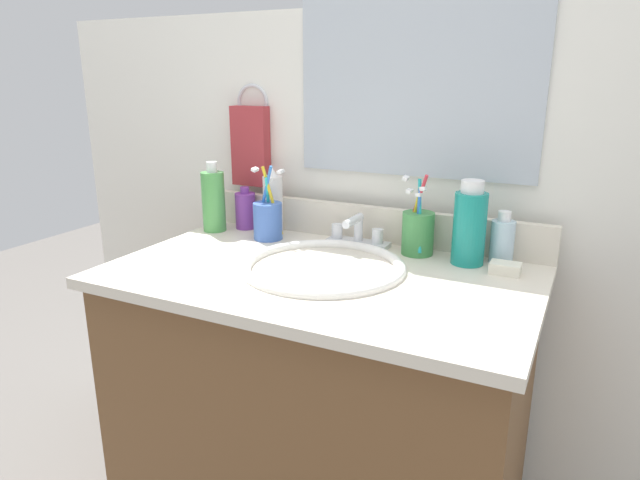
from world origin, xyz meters
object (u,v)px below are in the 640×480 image
bottle_lotion_white (273,202)px  cup_green (418,232)px  hand_towel (251,146)px  faucet (356,235)px  bottle_gel_clear (502,240)px  soap_bar (505,268)px  bottle_cream_purple (245,210)px  bottle_toner_green (213,201)px  bottle_mouthwash_teal (470,226)px  cup_blue_plastic (268,219)px

bottle_lotion_white → cup_green: cup_green is taller
hand_towel → faucet: size_ratio=1.38×
bottle_gel_clear → bottle_lotion_white: bottle_lotion_white is taller
bottle_gel_clear → soap_bar: (0.02, -0.07, -0.04)m
faucet → cup_green: (0.16, 0.00, 0.03)m
bottle_cream_purple → bottle_toner_green: bottle_toner_green is taller
bottle_gel_clear → soap_bar: bottle_gel_clear is taller
hand_towel → bottle_toner_green: bearing=-110.2°
faucet → bottle_mouthwash_teal: bearing=-3.2°
hand_towel → bottle_lotion_white: size_ratio=1.26×
faucet → bottle_cream_purple: (-0.34, 0.02, 0.02)m
bottle_cream_purple → soap_bar: size_ratio=1.82×
cup_blue_plastic → cup_green: bearing=7.0°
faucet → bottle_gel_clear: bearing=4.1°
hand_towel → bottle_lotion_white: bearing=-27.0°
bottle_gel_clear → bottle_lotion_white: (-0.61, 0.01, 0.03)m
faucet → cup_green: bearing=1.1°
bottle_lotion_white → bottle_cream_purple: (-0.08, -0.01, -0.03)m
cup_green → soap_bar: bearing=-13.2°
bottle_lotion_white → bottle_toner_green: bottle_toner_green is taller
bottle_lotion_white → bottle_gel_clear: bearing=-0.6°
bottle_cream_purple → cup_green: (0.50, -0.02, 0.00)m
cup_blue_plastic → faucet: bearing=11.0°
bottle_gel_clear → cup_blue_plastic: bearing=-173.1°
bottle_cream_purple → faucet: bearing=-3.1°
faucet → bottle_gel_clear: size_ratio=1.32×
bottle_toner_green → cup_blue_plastic: size_ratio=0.98×
soap_bar → bottle_gel_clear: bearing=106.4°
hand_towel → cup_green: (0.52, -0.08, -0.16)m
bottle_lotion_white → bottle_toner_green: (-0.15, -0.07, 0.00)m
bottle_lotion_white → bottle_toner_green: bearing=-153.6°
bottle_mouthwash_teal → bottle_toner_green: (-0.68, -0.02, -0.00)m
hand_towel → soap_bar: 0.77m
faucet → bottle_lotion_white: bearing=173.1°
bottle_mouthwash_teal → bottle_toner_green: bearing=-177.9°
faucet → cup_green: size_ratio=0.82×
bottle_lotion_white → cup_blue_plastic: size_ratio=0.90×
cup_blue_plastic → bottle_lotion_white: bearing=111.1°
bottle_lotion_white → soap_bar: (0.63, -0.08, -0.07)m
hand_towel → faucet: bearing=-12.9°
bottle_lotion_white → soap_bar: bearing=-7.1°
faucet → cup_green: cup_green is taller
faucet → bottle_mouthwash_teal: 0.29m
bottle_cream_purple → soap_bar: bottle_cream_purple is taller
bottle_gel_clear → cup_green: size_ratio=0.62×
hand_towel → bottle_toner_green: size_ratio=1.16×
bottle_lotion_white → bottle_cream_purple: bottle_lotion_white is taller
bottle_gel_clear → cup_green: (-0.19, -0.02, 0.00)m
faucet → cup_blue_plastic: cup_blue_plastic is taller
bottle_toner_green → soap_bar: 0.78m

